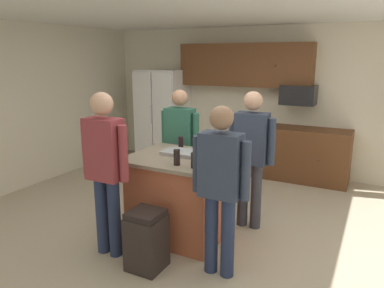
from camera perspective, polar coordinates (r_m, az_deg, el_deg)
The scene contains 21 objects.
floor at distance 4.62m, azimuth 1.11°, elevation -13.10°, with size 7.04×7.04×0.00m, color #B7A88E.
ceiling at distance 4.17m, azimuth 1.29°, elevation 20.80°, with size 7.04×7.04×0.00m, color white.
back_wall at distance 6.80m, azimuth 11.77°, elevation 6.74°, with size 6.40×0.10×2.60m, color beige.
side_wall_left at distance 6.29m, azimuth -26.04°, elevation 5.12°, with size 0.10×5.60×2.60m, color beige.
cabinet_run_upper at distance 6.69m, azimuth 8.18°, elevation 12.15°, with size 2.40×0.38×0.75m.
cabinet_run_lower at distance 6.51m, azimuth 15.71°, elevation -1.40°, with size 1.80×0.63×0.90m.
refrigerator at distance 7.29m, azimuth -4.66°, elevation 4.33°, with size 0.88×0.76×1.82m.
microwave_over_range at distance 6.36m, azimuth 16.32°, elevation 7.38°, with size 0.56×0.40×0.32m, color black.
kitchen_island at distance 4.29m, azimuth -1.87°, elevation -8.14°, with size 1.14×0.97×0.97m.
person_guest_left at distance 4.97m, azimuth -1.88°, elevation 0.46°, with size 0.57×0.22×1.65m.
person_guest_right at distance 3.39m, azimuth 4.48°, elevation -5.81°, with size 0.57×0.22×1.65m.
person_guest_by_door at distance 4.41m, azimuth 9.24°, elevation -1.07°, with size 0.57×0.22×1.69m.
person_host_foreground at distance 3.82m, azimuth -13.44°, elevation -3.02°, with size 0.57×0.23×1.74m.
glass_dark_ale at distance 3.80m, azimuth -2.45°, elevation -2.09°, with size 0.07×0.07×0.17m.
mug_ceramic_white at distance 4.15m, azimuth 3.38°, elevation -1.24°, with size 0.12×0.08×0.10m.
tumbler_amber at distance 4.44m, azimuth -1.76°, elevation 0.14°, with size 0.06×0.06×0.16m.
mug_blue_stoneware at distance 3.92m, azimuth 0.78°, elevation -2.04°, with size 0.13×0.09×0.11m.
glass_stout_tall at distance 4.00m, azimuth 3.60°, elevation -1.63°, with size 0.07×0.07×0.13m.
glass_pilsner at distance 3.70m, azimuth 0.32°, elevation -2.58°, with size 0.07×0.07×0.16m.
serving_tray at distance 4.22m, azimuth -1.51°, elevation -1.37°, with size 0.44×0.30×0.04m.
trash_bin at distance 3.76m, azimuth -7.13°, elevation -14.70°, with size 0.34×0.34×0.61m.
Camera 1 is at (1.83, -3.71, 2.08)m, focal length 34.07 mm.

